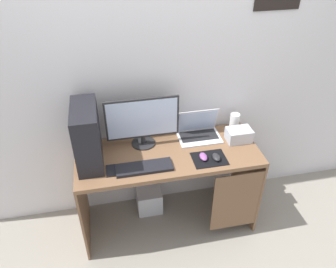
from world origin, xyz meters
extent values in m
plane|color=gray|center=(0.00, 0.00, 0.00)|extent=(8.00, 8.00, 0.00)
cube|color=silver|center=(0.00, 0.33, 1.30)|extent=(4.00, 0.04, 2.60)
cube|color=brown|center=(0.00, 0.00, 0.76)|extent=(1.45, 0.58, 0.03)
cube|color=brown|center=(-0.71, 0.00, 0.37)|extent=(0.02, 0.58, 0.74)
cube|color=brown|center=(0.71, 0.00, 0.37)|extent=(0.02, 0.58, 0.74)
cube|color=brown|center=(0.50, -0.28, 0.41)|extent=(0.40, 0.01, 0.59)
cube|color=black|center=(-0.59, 0.03, 1.01)|extent=(0.18, 0.42, 0.46)
cylinder|color=#232326|center=(-0.17, 0.16, 0.78)|extent=(0.19, 0.19, 0.01)
cylinder|color=#232326|center=(-0.17, 0.16, 0.82)|extent=(0.04, 0.04, 0.07)
cube|color=#232326|center=(-0.17, 0.15, 1.03)|extent=(0.58, 0.02, 0.34)
cube|color=#B2C6EA|center=(-0.17, 0.14, 1.03)|extent=(0.55, 0.00, 0.31)
cube|color=silver|center=(0.30, 0.14, 0.78)|extent=(0.35, 0.23, 0.01)
cube|color=black|center=(0.30, 0.16, 0.79)|extent=(0.31, 0.15, 0.00)
cube|color=silver|center=(0.30, 0.23, 0.90)|extent=(0.35, 0.07, 0.22)
cube|color=#ADC1E5|center=(0.30, 0.22, 0.90)|extent=(0.33, 0.06, 0.20)
cylinder|color=white|center=(0.62, 0.20, 0.85)|extent=(0.08, 0.08, 0.15)
cube|color=#B7BCC6|center=(0.60, 0.04, 0.83)|extent=(0.20, 0.14, 0.11)
cube|color=black|center=(-0.21, -0.15, 0.79)|extent=(0.42, 0.14, 0.02)
cube|color=black|center=(0.29, -0.14, 0.78)|extent=(0.26, 0.20, 0.00)
ellipsoid|color=#8C4C99|center=(0.25, -0.13, 0.80)|extent=(0.06, 0.10, 0.03)
ellipsoid|color=#232326|center=(0.34, -0.16, 0.80)|extent=(0.06, 0.10, 0.03)
cube|color=black|center=(-0.45, -0.13, 0.78)|extent=(0.07, 0.13, 0.01)
cube|color=#B7BCC6|center=(-0.15, 0.17, 0.11)|extent=(0.22, 0.22, 0.22)
camera|label=1|loc=(-0.42, -2.00, 2.39)|focal=35.36mm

